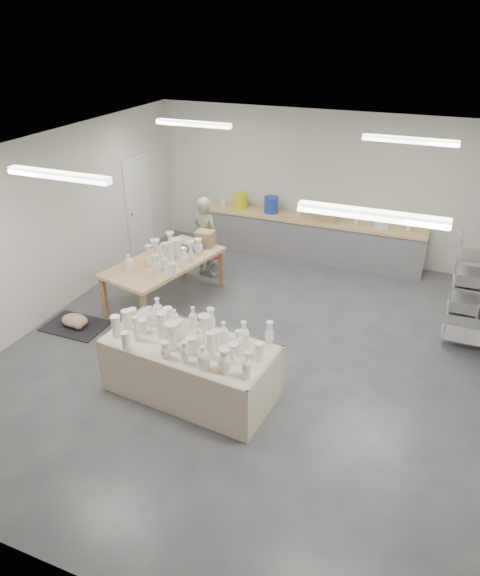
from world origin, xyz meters
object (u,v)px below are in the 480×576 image
at_px(work_table, 170,258).
at_px(red_stool, 212,257).
at_px(potter, 206,237).
at_px(drying_table, 191,365).

height_order(work_table, red_stool, work_table).
distance_m(potter, red_stool, 0.60).
bearing_deg(work_table, potter, 97.30).
bearing_deg(work_table, drying_table, -42.62).
xyz_separation_m(drying_table, red_stool, (-1.37, 3.66, -0.18)).
relative_size(drying_table, work_table, 1.00).
distance_m(work_table, red_stool, 1.57).
relative_size(potter, red_stool, 4.09).
height_order(potter, red_stool, potter).
xyz_separation_m(work_table, red_stool, (0.12, 1.46, -0.57)).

